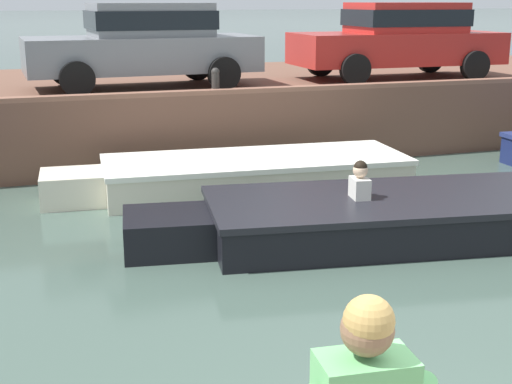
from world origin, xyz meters
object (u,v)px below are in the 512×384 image
(car_centre_red, at_px, (400,37))
(car_left_inner_grey, at_px, (145,42))
(boat_moored_central_cream, at_px, (241,175))
(mooring_bollard_mid, at_px, (215,79))
(motorboat_passing, at_px, (398,216))

(car_centre_red, bearing_deg, car_left_inner_grey, 179.96)
(car_centre_red, bearing_deg, boat_moored_central_cream, -145.92)
(car_left_inner_grey, height_order, mooring_bollard_mid, car_left_inner_grey)
(motorboat_passing, distance_m, car_centre_red, 6.73)
(motorboat_passing, bearing_deg, car_centre_red, 61.64)
(car_centre_red, relative_size, mooring_bollard_mid, 9.72)
(boat_moored_central_cream, distance_m, car_left_inner_grey, 3.65)
(boat_moored_central_cream, xyz_separation_m, car_centre_red, (4.34, 2.94, 1.93))
(boat_moored_central_cream, xyz_separation_m, mooring_bollard_mid, (0.06, 1.73, 1.32))
(boat_moored_central_cream, bearing_deg, motorboat_passing, -64.85)
(motorboat_passing, relative_size, mooring_bollard_mid, 14.90)
(car_left_inner_grey, bearing_deg, boat_moored_central_cream, -71.88)
(boat_moored_central_cream, bearing_deg, mooring_bollard_mid, 88.06)
(boat_moored_central_cream, relative_size, car_centre_red, 1.33)
(boat_moored_central_cream, bearing_deg, car_centre_red, 34.08)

